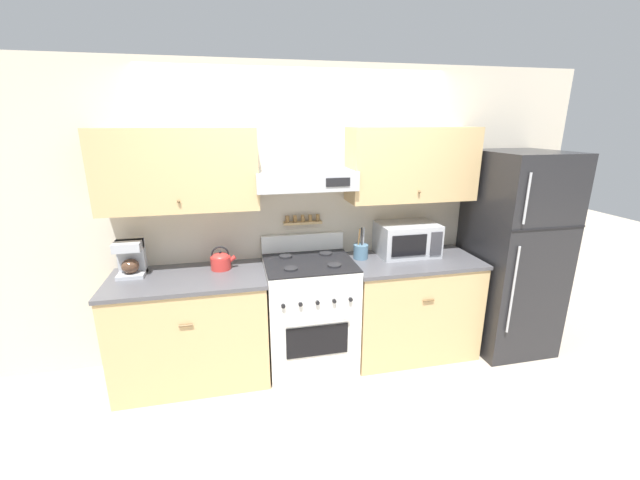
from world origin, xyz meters
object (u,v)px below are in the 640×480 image
object	(u,v)px
refrigerator	(512,253)
coffee_maker	(131,258)
tea_kettle	(221,260)
microwave	(407,239)
stove_range	(310,313)
utensil_crock	(361,251)

from	to	relation	value
refrigerator	coffee_maker	size ratio (longest dim) A/B	6.47
tea_kettle	microwave	size ratio (longest dim) A/B	0.40
stove_range	coffee_maker	size ratio (longest dim) A/B	3.92
stove_range	utensil_crock	xyz separation A→B (m)	(0.49, 0.12, 0.49)
utensil_crock	refrigerator	bearing A→B (deg)	-7.29
coffee_maker	microwave	distance (m)	2.34
tea_kettle	microwave	distance (m)	1.65
tea_kettle	stove_range	bearing A→B (deg)	-9.37
tea_kettle	coffee_maker	distance (m)	0.69
utensil_crock	coffee_maker	bearing A→B (deg)	179.34
tea_kettle	coffee_maker	size ratio (longest dim) A/B	0.74
stove_range	refrigerator	distance (m)	1.95
refrigerator	utensil_crock	world-z (taller)	refrigerator
stove_range	tea_kettle	distance (m)	0.88
tea_kettle	microwave	world-z (taller)	microwave
refrigerator	stove_range	bearing A→B (deg)	178.15
coffee_maker	tea_kettle	bearing A→B (deg)	-1.81
tea_kettle	microwave	xyz separation A→B (m)	(1.65, 0.02, 0.07)
stove_range	microwave	xyz separation A→B (m)	(0.93, 0.14, 0.57)
refrigerator	utensil_crock	xyz separation A→B (m)	(-1.41, 0.18, 0.06)
tea_kettle	utensil_crock	bearing A→B (deg)	0.00
coffee_maker	utensil_crock	xyz separation A→B (m)	(1.89, -0.02, -0.07)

